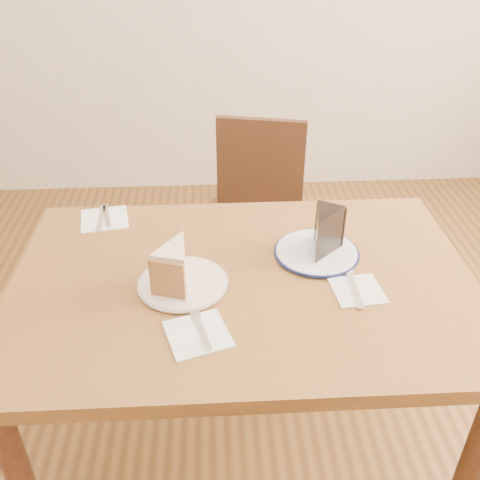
% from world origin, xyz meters
% --- Properties ---
extents(ground, '(4.00, 4.00, 0.00)m').
position_xyz_m(ground, '(0.00, 0.00, 0.00)').
color(ground, '#472C13').
rests_on(ground, ground).
extents(table, '(1.20, 0.80, 0.75)m').
position_xyz_m(table, '(0.00, 0.00, 0.65)').
color(table, '#553417').
rests_on(table, ground).
extents(chair_far, '(0.50, 0.50, 0.85)m').
position_xyz_m(chair_far, '(0.09, 0.75, 0.48)').
color(chair_far, black).
rests_on(chair_far, ground).
extents(plate_cream, '(0.22, 0.22, 0.01)m').
position_xyz_m(plate_cream, '(-0.16, -0.02, 0.76)').
color(plate_cream, silver).
rests_on(plate_cream, table).
extents(plate_navy, '(0.22, 0.22, 0.01)m').
position_xyz_m(plate_navy, '(0.21, 0.10, 0.76)').
color(plate_navy, white).
rests_on(plate_navy, table).
extents(carrot_cake, '(0.12, 0.14, 0.10)m').
position_xyz_m(carrot_cake, '(-0.17, -0.02, 0.81)').
color(carrot_cake, white).
rests_on(carrot_cake, plate_cream).
extents(chocolate_cake, '(0.12, 0.14, 0.12)m').
position_xyz_m(chocolate_cake, '(0.22, 0.09, 0.82)').
color(chocolate_cake, black).
rests_on(chocolate_cake, plate_navy).
extents(napkin_cream, '(0.17, 0.17, 0.00)m').
position_xyz_m(napkin_cream, '(-0.12, -0.21, 0.75)').
color(napkin_cream, white).
rests_on(napkin_cream, table).
extents(napkin_navy, '(0.13, 0.13, 0.00)m').
position_xyz_m(napkin_navy, '(0.28, -0.07, 0.75)').
color(napkin_navy, white).
rests_on(napkin_navy, table).
extents(napkin_spare, '(0.16, 0.16, 0.00)m').
position_xyz_m(napkin_spare, '(-0.41, 0.32, 0.75)').
color(napkin_spare, white).
rests_on(napkin_spare, table).
extents(fork_cream, '(0.05, 0.14, 0.00)m').
position_xyz_m(fork_cream, '(-0.11, -0.20, 0.76)').
color(fork_cream, silver).
rests_on(fork_cream, napkin_cream).
extents(knife_navy, '(0.02, 0.17, 0.00)m').
position_xyz_m(knife_navy, '(0.27, -0.06, 0.76)').
color(knife_navy, silver).
rests_on(knife_navy, napkin_navy).
extents(fork_spare, '(0.05, 0.14, 0.00)m').
position_xyz_m(fork_spare, '(-0.40, 0.33, 0.76)').
color(fork_spare, silver).
rests_on(fork_spare, napkin_spare).
extents(knife_spare, '(0.02, 0.16, 0.00)m').
position_xyz_m(knife_spare, '(-0.42, 0.31, 0.76)').
color(knife_spare, silver).
rests_on(knife_spare, napkin_spare).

